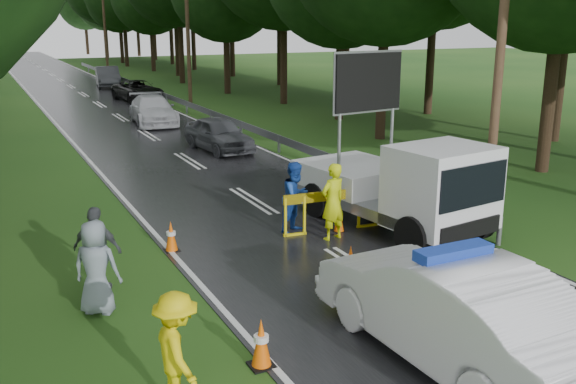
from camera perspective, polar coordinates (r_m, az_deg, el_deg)
ground at (r=13.69m, az=6.88°, el=-7.04°), size 160.00×160.00×0.00m
road at (r=41.48m, az=-16.41°, el=7.47°), size 7.00×140.00×0.02m
guardrail at (r=41.89m, az=-11.36°, el=8.59°), size 0.12×60.06×0.70m
utility_pole_near at (r=17.52m, az=18.56°, el=14.15°), size 1.40×0.24×10.00m
utility_pole_mid at (r=40.45m, az=-8.94°, el=14.90°), size 1.40×0.24×10.00m
utility_pole_far at (r=65.71m, az=-16.02°, el=14.56°), size 1.40×0.24×10.00m
police_sedan at (r=10.30m, az=14.17°, el=-10.01°), size 1.99×5.19×1.86m
work_truck at (r=16.09m, az=10.07°, el=0.62°), size 3.07×5.66×4.31m
barrier at (r=15.84m, az=3.96°, el=-0.79°), size 2.56×0.31×1.06m
officer at (r=15.25m, az=4.00°, el=-0.89°), size 0.77×0.59×1.88m
civilian at (r=15.80m, az=0.71°, el=-0.47°), size 1.07×0.99×1.78m
bystander_left at (r=8.97m, az=-9.84°, el=-13.78°), size 0.68×1.12×1.68m
bystander_mid at (r=12.94m, az=-16.58°, el=-4.90°), size 1.03×0.95×1.70m
bystander_right at (r=11.97m, az=-16.68°, el=-6.43°), size 1.02×0.94×1.74m
queue_car_first at (r=25.88m, az=-6.17°, el=5.14°), size 1.98×4.10×1.35m
queue_car_second at (r=33.11m, az=-11.91°, el=7.15°), size 2.41×4.99×1.40m
queue_car_third at (r=42.67m, az=-13.20°, el=8.76°), size 2.76×4.95×1.31m
queue_car_fourth at (r=52.09m, az=-15.72°, el=9.83°), size 2.24×4.90×1.56m
cone_near_left at (r=10.00m, az=-2.39°, el=-13.31°), size 0.37×0.37×0.79m
cone_center at (r=13.38m, az=5.58°, el=-6.09°), size 0.30×0.30×0.64m
cone_far at (r=15.99m, az=4.57°, el=-2.47°), size 0.31×0.31×0.65m
cone_left_mid at (r=14.86m, az=-10.35°, el=-3.93°), size 0.34×0.34×0.72m
cone_right at (r=16.50m, az=13.29°, el=-2.26°), size 0.31×0.31×0.66m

